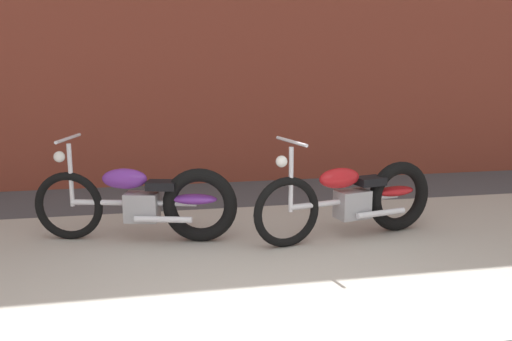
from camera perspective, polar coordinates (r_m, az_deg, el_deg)
name	(u,v)px	position (r m, az deg, el deg)	size (l,w,h in m)	color
sidewalk_slab	(243,259)	(4.88, -1.37, -9.32)	(36.00, 3.50, 0.01)	#B2ADA3
brick_building_wall	(200,4)	(8.03, -5.89, 17.11)	(36.00, 0.50, 5.10)	brown
motorcycle_purple	(150,201)	(5.36, -11.17, -3.21)	(1.97, 0.76, 1.03)	black
motorcycle_red	(359,198)	(5.49, 10.84, -2.86)	(1.98, 0.70, 1.03)	black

